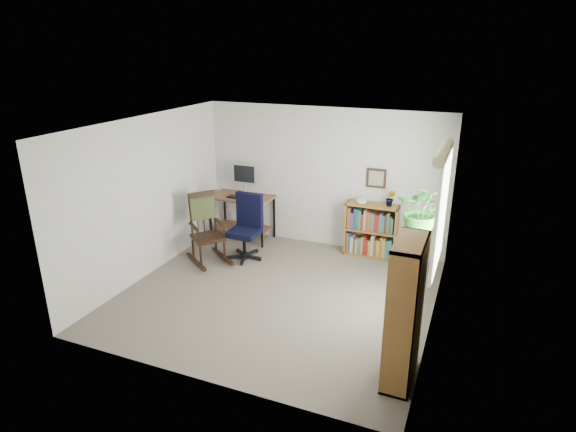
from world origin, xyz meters
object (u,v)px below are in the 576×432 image
at_px(desk, 242,217).
at_px(tall_bookshelf, 405,313).
at_px(rocking_chair, 207,228).
at_px(office_chair, 244,228).
at_px(low_bookshelf, 371,230).

bearing_deg(desk, tall_bookshelf, -40.59).
distance_m(desk, rocking_chair, 1.12).
xyz_separation_m(desk, office_chair, (0.44, -0.78, 0.14)).
xyz_separation_m(rocking_chair, tall_bookshelf, (3.39, -1.76, 0.22)).
height_order(desk, low_bookshelf, low_bookshelf).
distance_m(office_chair, tall_bookshelf, 3.58).
bearing_deg(office_chair, tall_bookshelf, -34.59).
distance_m(rocking_chair, tall_bookshelf, 3.83).
xyz_separation_m(office_chair, low_bookshelf, (1.89, 0.90, -0.09)).
bearing_deg(tall_bookshelf, low_bookshelf, 108.84).
distance_m(low_bookshelf, tall_bookshelf, 3.17).
relative_size(desk, low_bookshelf, 1.23).
xyz_separation_m(desk, low_bookshelf, (2.33, 0.12, 0.05)).
distance_m(rocking_chair, low_bookshelf, 2.67).
relative_size(desk, tall_bookshelf, 0.70).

